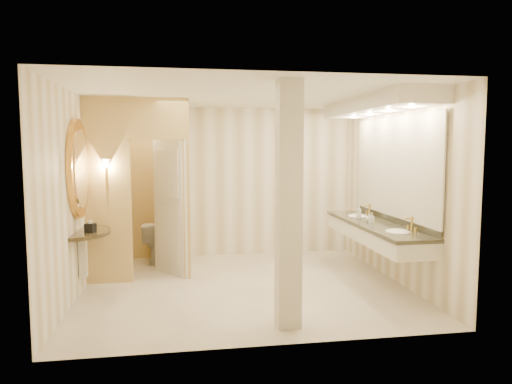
% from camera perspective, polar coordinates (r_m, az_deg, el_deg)
% --- Properties ---
extents(floor, '(4.50, 4.50, 0.00)m').
position_cam_1_polar(floor, '(6.67, -1.45, -11.67)').
color(floor, silver).
rests_on(floor, ground).
extents(ceiling, '(4.50, 4.50, 0.00)m').
position_cam_1_polar(ceiling, '(6.42, -1.51, 12.03)').
color(ceiling, white).
rests_on(ceiling, wall_back).
extents(wall_back, '(4.50, 0.02, 2.70)m').
position_cam_1_polar(wall_back, '(8.38, -3.29, 1.26)').
color(wall_back, white).
rests_on(wall_back, floor).
extents(wall_front, '(4.50, 0.02, 2.70)m').
position_cam_1_polar(wall_front, '(4.44, 1.96, -2.54)').
color(wall_front, white).
rests_on(wall_front, floor).
extents(wall_left, '(0.02, 4.00, 2.70)m').
position_cam_1_polar(wall_left, '(6.50, -21.54, -0.36)').
color(wall_left, white).
rests_on(wall_left, floor).
extents(wall_right, '(0.02, 4.00, 2.70)m').
position_cam_1_polar(wall_right, '(7.06, 16.93, 0.23)').
color(wall_right, white).
rests_on(wall_right, floor).
extents(toilet_closet, '(1.50, 1.55, 2.70)m').
position_cam_1_polar(toilet_closet, '(7.31, -11.33, 0.81)').
color(toilet_closet, '#EEC67C').
rests_on(toilet_closet, floor).
extents(wall_sconce, '(0.14, 0.14, 0.42)m').
position_cam_1_polar(wall_sconce, '(6.84, -18.21, 3.23)').
color(wall_sconce, gold).
rests_on(wall_sconce, toilet_closet).
extents(vanity, '(0.75, 2.78, 2.09)m').
position_cam_1_polar(vanity, '(6.90, 15.10, 2.48)').
color(vanity, silver).
rests_on(vanity, floor).
extents(console_shelf, '(1.01, 1.01, 1.95)m').
position_cam_1_polar(console_shelf, '(6.47, -21.26, -0.43)').
color(console_shelf, black).
rests_on(console_shelf, floor).
extents(pillar, '(0.26, 0.26, 2.70)m').
position_cam_1_polar(pillar, '(4.97, 4.10, -1.69)').
color(pillar, silver).
rests_on(pillar, floor).
extents(tissue_box, '(0.15, 0.15, 0.12)m').
position_cam_1_polar(tissue_box, '(6.36, -19.99, -4.21)').
color(tissue_box, black).
rests_on(tissue_box, console_shelf).
extents(toilet, '(0.42, 0.71, 0.71)m').
position_cam_1_polar(toilet, '(8.15, -12.47, -6.06)').
color(toilet, white).
rests_on(toilet, floor).
extents(soap_bottle_a, '(0.08, 0.08, 0.15)m').
position_cam_1_polar(soap_bottle_a, '(6.91, 14.22, -3.15)').
color(soap_bottle_a, beige).
rests_on(soap_bottle_a, vanity).
extents(soap_bottle_b, '(0.11, 0.11, 0.13)m').
position_cam_1_polar(soap_bottle_b, '(7.01, 13.92, -3.13)').
color(soap_bottle_b, silver).
rests_on(soap_bottle_b, vanity).
extents(soap_bottle_c, '(0.10, 0.10, 0.21)m').
position_cam_1_polar(soap_bottle_c, '(7.29, 12.75, -2.45)').
color(soap_bottle_c, '#C6B28C').
rests_on(soap_bottle_c, vanity).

